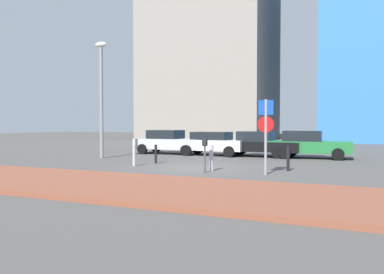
{
  "coord_description": "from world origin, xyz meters",
  "views": [
    {
      "loc": [
        6.43,
        -15.26,
        1.9
      ],
      "look_at": [
        -1.17,
        2.22,
        1.25
      ],
      "focal_mm": 35.74,
      "sensor_mm": 36.0,
      "label": 1
    }
  ],
  "objects": [
    {
      "name": "building_under_construction",
      "position": [
        -10.37,
        29.37,
        12.28
      ],
      "size": [
        14.66,
        12.63,
        24.56
      ],
      "primitive_type": "cube",
      "color": "gray",
      "rests_on": "ground"
    },
    {
      "name": "street_lamp",
      "position": [
        -6.65,
        2.2,
        3.82
      ],
      "size": [
        0.7,
        0.36,
        6.43
      ],
      "color": "gray",
      "rests_on": "ground"
    },
    {
      "name": "parking_sign_post",
      "position": [
        3.28,
        -1.12,
        1.77
      ],
      "size": [
        0.58,
        0.2,
        2.82
      ],
      "color": "gray",
      "rests_on": "ground"
    },
    {
      "name": "parked_car_black",
      "position": [
        1.21,
        6.75,
        0.75
      ],
      "size": [
        4.68,
        2.24,
        1.47
      ],
      "color": "black",
      "rests_on": "ground"
    },
    {
      "name": "sidewalk_brick",
      "position": [
        0.0,
        -5.76,
        0.07
      ],
      "size": [
        40.0,
        4.35,
        0.14
      ],
      "primitive_type": "cube",
      "color": "brown",
      "rests_on": "ground"
    },
    {
      "name": "parked_car_white",
      "position": [
        -1.67,
        6.4,
        0.76
      ],
      "size": [
        4.07,
        1.96,
        1.43
      ],
      "color": "white",
      "rests_on": "ground"
    },
    {
      "name": "traffic_bollard_mid",
      "position": [
        -2.82,
        -0.55,
        0.48
      ],
      "size": [
        0.13,
        0.13,
        0.96
      ],
      "primitive_type": "cylinder",
      "color": "#B7B7BC",
      "rests_on": "ground"
    },
    {
      "name": "parking_meter",
      "position": [
        0.98,
        -1.47,
        0.87
      ],
      "size": [
        0.18,
        0.14,
        1.33
      ],
      "color": "#4C4C51",
      "rests_on": "ground"
    },
    {
      "name": "traffic_bollard_far",
      "position": [
        -2.54,
        0.96,
        0.45
      ],
      "size": [
        0.13,
        0.13,
        0.9
      ],
      "primitive_type": "cylinder",
      "color": "black",
      "rests_on": "ground"
    },
    {
      "name": "ground_plane",
      "position": [
        0.0,
        0.0,
        0.0
      ],
      "size": [
        120.0,
        120.0,
        0.0
      ],
      "primitive_type": "plane",
      "color": "#4C4947"
    },
    {
      "name": "traffic_bollard_edge",
      "position": [
        3.85,
        0.43,
        0.51
      ],
      "size": [
        0.13,
        0.13,
        1.02
      ],
      "primitive_type": "cylinder",
      "color": "black",
      "rests_on": "ground"
    },
    {
      "name": "parked_car_silver",
      "position": [
        -4.6,
        6.46,
        0.77
      ],
      "size": [
        4.55,
        2.01,
        1.52
      ],
      "color": "#B7BABF",
      "rests_on": "ground"
    },
    {
      "name": "traffic_bollard_near",
      "position": [
        1.01,
        -0.83,
        0.54
      ],
      "size": [
        0.18,
        0.18,
        1.08
      ],
      "primitive_type": "cylinder",
      "color": "#B7B7BC",
      "rests_on": "ground"
    },
    {
      "name": "parked_car_green",
      "position": [
        3.83,
        6.75,
        0.77
      ],
      "size": [
        4.64,
        2.06,
        1.52
      ],
      "color": "#237238",
      "rests_on": "ground"
    }
  ]
}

